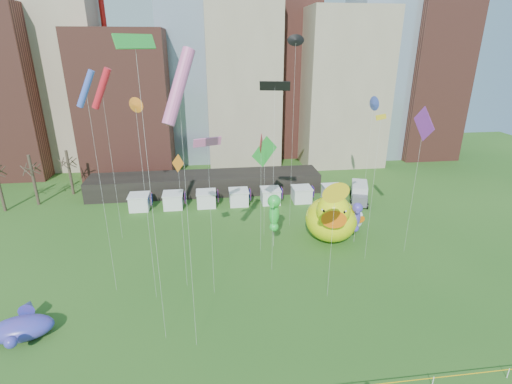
{
  "coord_description": "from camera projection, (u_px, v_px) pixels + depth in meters",
  "views": [
    {
      "loc": [
        -3.5,
        -19.3,
        23.35
      ],
      "look_at": [
        0.32,
        9.99,
        12.0
      ],
      "focal_mm": 27.0,
      "sensor_mm": 36.0,
      "label": 1
    }
  ],
  "objects": [
    {
      "name": "kite_0",
      "position": [
        102.0,
        89.0,
        42.93
      ],
      "size": [
        2.8,
        1.09,
        21.08
      ],
      "color": "silver",
      "rests_on": "ground"
    },
    {
      "name": "kite_9",
      "position": [
        207.0,
        143.0,
        33.21
      ],
      "size": [
        2.49,
        1.23,
        15.88
      ],
      "color": "silver",
      "rests_on": "ground"
    },
    {
      "name": "pavilion",
      "position": [
        206.0,
        183.0,
        64.48
      ],
      "size": [
        38.0,
        6.0,
        3.2
      ],
      "primitive_type": "cube",
      "color": "black",
      "rests_on": "ground"
    },
    {
      "name": "box_truck",
      "position": [
        359.0,
        192.0,
        61.02
      ],
      "size": [
        4.34,
        6.8,
        2.72
      ],
      "rotation": [
        0.0,
        0.0,
        -0.35
      ],
      "color": "silver",
      "rests_on": "ground"
    },
    {
      "name": "kite_2",
      "position": [
        275.0,
        88.0,
        35.6
      ],
      "size": [
        2.86,
        1.03,
        20.2
      ],
      "color": "silver",
      "rests_on": "ground"
    },
    {
      "name": "skyline",
      "position": [
        232.0,
        55.0,
        75.77
      ],
      "size": [
        101.0,
        23.0,
        68.0
      ],
      "color": "brown",
      "rests_on": "ground"
    },
    {
      "name": "kite_10",
      "position": [
        296.0,
        42.0,
        44.85
      ],
      "size": [
        1.33,
        0.22,
        24.48
      ],
      "color": "silver",
      "rests_on": "ground"
    },
    {
      "name": "kite_14",
      "position": [
        135.0,
        107.0,
        31.43
      ],
      "size": [
        0.99,
        0.99,
        19.35
      ],
      "color": "silver",
      "rests_on": "ground"
    },
    {
      "name": "small_duck",
      "position": [
        352.0,
        219.0,
        51.79
      ],
      "size": [
        3.65,
        4.23,
        2.99
      ],
      "rotation": [
        0.0,
        0.0,
        0.28
      ],
      "color": "white",
      "rests_on": "ground"
    },
    {
      "name": "seahorse_green",
      "position": [
        274.0,
        210.0,
        45.8
      ],
      "size": [
        2.06,
        2.31,
        6.88
      ],
      "rotation": [
        0.0,
        0.0,
        -0.37
      ],
      "color": "silver",
      "rests_on": "ground"
    },
    {
      "name": "kite_7",
      "position": [
        424.0,
        125.0,
        40.93
      ],
      "size": [
        0.41,
        3.64,
        17.31
      ],
      "color": "silver",
      "rests_on": "ground"
    },
    {
      "name": "whale_inflatable",
      "position": [
        22.0,
        327.0,
        32.52
      ],
      "size": [
        5.48,
        6.6,
        2.25
      ],
      "rotation": [
        0.0,
        0.0,
        0.17
      ],
      "color": "#54399C",
      "rests_on": "ground"
    },
    {
      "name": "kite_6",
      "position": [
        178.0,
        168.0,
        35.24
      ],
      "size": [
        1.19,
        1.37,
        14.1
      ],
      "color": "silver",
      "rests_on": "ground"
    },
    {
      "name": "kite_8",
      "position": [
        261.0,
        146.0,
        41.87
      ],
      "size": [
        0.63,
        2.08,
        14.39
      ],
      "color": "silver",
      "rests_on": "ground"
    },
    {
      "name": "seahorse_purple",
      "position": [
        357.0,
        215.0,
        47.25
      ],
      "size": [
        1.65,
        1.88,
        5.38
      ],
      "rotation": [
        0.0,
        0.0,
        -0.32
      ],
      "color": "silver",
      "rests_on": "ground"
    },
    {
      "name": "kite_3",
      "position": [
        135.0,
        45.0,
        24.41
      ],
      "size": [
        2.39,
        2.4,
        23.98
      ],
      "color": "silver",
      "rests_on": "ground"
    },
    {
      "name": "kite_11",
      "position": [
        265.0,
        152.0,
        46.33
      ],
      "size": [
        3.37,
        1.82,
        13.18
      ],
      "color": "silver",
      "rests_on": "ground"
    },
    {
      "name": "kite_13",
      "position": [
        86.0,
        89.0,
        32.07
      ],
      "size": [
        1.88,
        0.66,
        21.48
      ],
      "color": "silver",
      "rests_on": "ground"
    },
    {
      "name": "kite_4",
      "position": [
        335.0,
        193.0,
        34.29
      ],
      "size": [
        1.93,
        0.74,
        11.98
      ],
      "color": "silver",
      "rests_on": "ground"
    },
    {
      "name": "big_duck",
      "position": [
        332.0,
        217.0,
        48.08
      ],
      "size": [
        8.36,
        9.73,
        6.89
      ],
      "rotation": [
        0.0,
        0.0,
        -0.28
      ],
      "color": "#EAF90C",
      "rests_on": "ground"
    },
    {
      "name": "kite_12",
      "position": [
        381.0,
        120.0,
        39.09
      ],
      "size": [
        1.56,
        1.15,
        16.74
      ],
      "color": "silver",
      "rests_on": "ground"
    },
    {
      "name": "kite_1",
      "position": [
        179.0,
        87.0,
        24.51
      ],
      "size": [
        2.68,
        2.53,
        23.26
      ],
      "color": "silver",
      "rests_on": "ground"
    },
    {
      "name": "bare_trees",
      "position": [
        34.0,
        179.0,
        59.11
      ],
      "size": [
        8.44,
        6.44,
        8.5
      ],
      "color": "#382B21",
      "rests_on": "ground"
    },
    {
      "name": "kite_5",
      "position": [
        373.0,
        104.0,
        53.31
      ],
      "size": [
        0.32,
        1.98,
        16.69
      ],
      "color": "silver",
      "rests_on": "ground"
    },
    {
      "name": "vendor_tents",
      "position": [
        239.0,
        198.0,
        59.71
      ],
      "size": [
        33.24,
        2.8,
        2.4
      ],
      "color": "white",
      "rests_on": "ground"
    }
  ]
}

